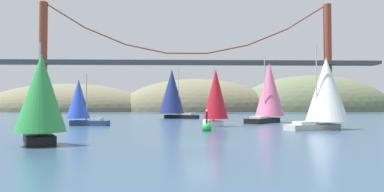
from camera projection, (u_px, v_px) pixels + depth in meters
ground_plane at (202, 143)px, 26.03m from camera, size 360.00×360.00×0.00m
headland_left at (68, 111)px, 159.43m from camera, size 80.47×44.00×25.80m
headland_right at (312, 111)px, 162.56m from camera, size 74.67×44.00×34.07m
headland_center at (196, 111)px, 161.06m from camera, size 73.53×44.00×30.32m
suspension_bridge at (187, 60)px, 121.45m from camera, size 137.13×6.00×39.46m
sailboat_blue_spinnaker at (80, 101)px, 48.89m from camera, size 6.53×3.89×7.36m
sailboat_green_sail at (41, 98)px, 24.87m from camera, size 5.55×7.38×7.64m
sailboat_white_mainsail at (326, 91)px, 41.32m from camera, size 8.98×6.51×10.09m
sailboat_crimson_sail at (215, 97)px, 46.54m from camera, size 3.82×6.68×8.17m
sailboat_pink_spinnaker at (269, 92)px, 57.97m from camera, size 8.66×9.63×11.32m
sailboat_navy_sail at (172, 92)px, 75.09m from camera, size 9.63×7.23×11.18m
channel_buoy at (207, 128)px, 38.13m from camera, size 1.10×1.10×2.64m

